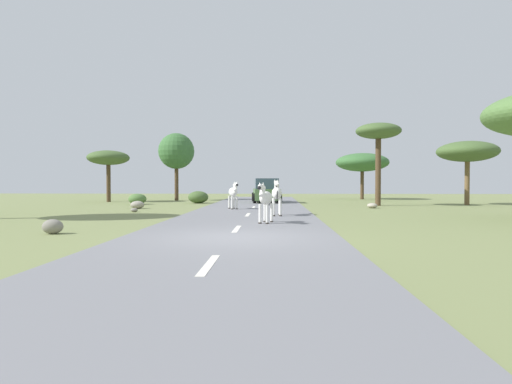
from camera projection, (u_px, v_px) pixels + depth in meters
The scene contains 18 objects.
ground_plane at pixel (237, 239), 11.86m from camera, with size 90.00×90.00×0.00m, color olive.
road at pixel (231, 238), 11.87m from camera, with size 6.00×64.00×0.05m, color slate.
lane_markings at pixel (227, 242), 10.87m from camera, with size 0.16×56.00×0.01m.
zebra_0 at pixel (233, 192), 24.03m from camera, with size 0.77×1.56×1.53m.
zebra_1 at pixel (265, 199), 15.83m from camera, with size 0.64×1.55×1.49m.
zebra_2 at pixel (277, 194), 19.49m from camera, with size 0.47×1.72×1.62m.
car_0 at pixel (266, 191), 32.08m from camera, with size 2.27×4.46×1.74m.
tree_1 at pixel (362, 163), 38.68m from camera, with size 4.63×4.63×4.07m.
tree_3 at pixel (108, 158), 33.70m from camera, with size 3.19×3.19×3.96m.
tree_4 at pixel (467, 152), 29.23m from camera, with size 3.94×3.94×4.26m.
tree_5 at pixel (176, 151), 36.11m from camera, with size 2.95×2.95×5.56m.
tree_6 at pixel (378, 133), 28.21m from camera, with size 2.89×2.89×5.33m.
bush_0 at pixel (198, 197), 31.59m from camera, with size 1.46×1.31×0.88m, color #425B2D.
bush_1 at pixel (137, 199), 30.02m from camera, with size 1.22×1.10×0.73m, color #4C7038.
rock_0 at pixel (134, 210), 22.35m from camera, with size 0.37×0.31×0.21m, color gray.
rock_1 at pixel (53, 227), 12.96m from camera, with size 0.62×0.46×0.44m, color gray.
rock_2 at pixel (137, 205), 25.17m from camera, with size 0.79×0.67×0.45m, color gray.
rock_3 at pixel (372, 206), 25.65m from camera, with size 0.59×0.64×0.30m, color #A89E8C.
Camera 1 is at (0.99, -11.80, 1.54)m, focal length 30.78 mm.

